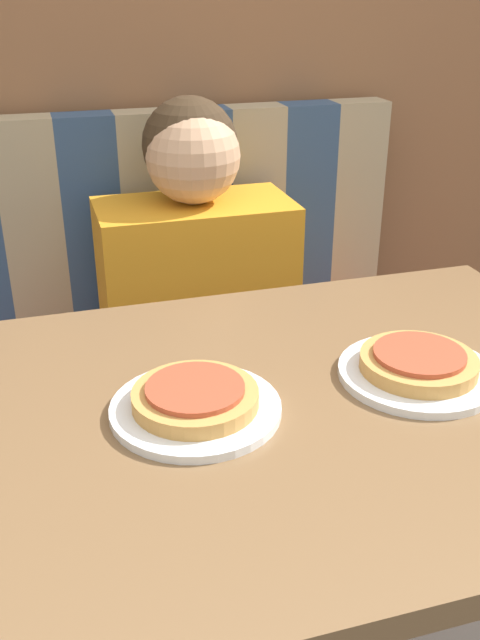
{
  "coord_description": "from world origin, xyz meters",
  "views": [
    {
      "loc": [
        -0.33,
        -0.76,
        1.29
      ],
      "look_at": [
        0.0,
        0.34,
        0.73
      ],
      "focal_mm": 40.0,
      "sensor_mm": 36.0,
      "label": 1
    }
  ],
  "objects_px": {
    "person": "(195,253)",
    "plate_right": "(417,373)",
    "pizza_right": "(419,361)",
    "plate_left": "(196,409)",
    "pizza_left": "(195,396)"
  },
  "relations": [
    {
      "from": "person",
      "to": "pizza_right",
      "type": "distance_m",
      "value": 0.71
    },
    {
      "from": "plate_left",
      "to": "person",
      "type": "bearing_deg",
      "value": 76.82
    },
    {
      "from": "plate_left",
      "to": "plate_right",
      "type": "xyz_separation_m",
      "value": [
        0.32,
        0.0,
        0.0
      ]
    },
    {
      "from": "pizza_left",
      "to": "pizza_right",
      "type": "xyz_separation_m",
      "value": [
        0.32,
        0.0,
        0.0
      ]
    },
    {
      "from": "person",
      "to": "plate_left",
      "type": "height_order",
      "value": "person"
    },
    {
      "from": "plate_right",
      "to": "pizza_left",
      "type": "bearing_deg",
      "value": 180.0
    },
    {
      "from": "person",
      "to": "plate_left",
      "type": "xyz_separation_m",
      "value": [
        -0.16,
        -0.69,
        0.05
      ]
    },
    {
      "from": "plate_right",
      "to": "pizza_right",
      "type": "height_order",
      "value": "pizza_right"
    },
    {
      "from": "person",
      "to": "pizza_right",
      "type": "height_order",
      "value": "person"
    },
    {
      "from": "person",
      "to": "plate_right",
      "type": "height_order",
      "value": "person"
    },
    {
      "from": "pizza_right",
      "to": "pizza_left",
      "type": "bearing_deg",
      "value": 180.0
    },
    {
      "from": "plate_right",
      "to": "pizza_right",
      "type": "distance_m",
      "value": 0.02
    },
    {
      "from": "person",
      "to": "plate_right",
      "type": "distance_m",
      "value": 0.71
    },
    {
      "from": "person",
      "to": "plate_right",
      "type": "relative_size",
      "value": 2.83
    },
    {
      "from": "person",
      "to": "pizza_left",
      "type": "distance_m",
      "value": 0.71
    }
  ]
}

